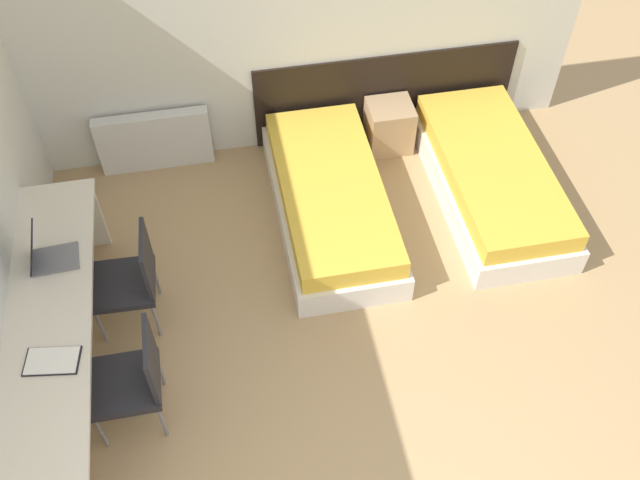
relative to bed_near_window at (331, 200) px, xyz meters
name	(u,v)px	position (x,y,z in m)	size (l,w,h in m)	color
wall_back	(279,16)	(-0.23, 1.07, 1.14)	(5.37, 0.05, 2.70)	silver
headboard_panel	(385,95)	(0.72, 1.03, 0.22)	(2.45, 0.03, 0.86)	black
bed_near_window	(331,200)	(0.00, 0.00, 0.00)	(0.91, 2.00, 0.43)	silver
bed_near_door	(491,178)	(1.44, 0.00, 0.00)	(0.91, 2.00, 0.43)	silver
nightstand	(389,126)	(0.72, 0.81, 0.03)	(0.41, 0.38, 0.47)	tan
radiator	(155,141)	(-1.43, 0.95, 0.08)	(1.01, 0.12, 0.58)	silver
desk	(54,327)	(-2.13, -1.15, 0.39)	(0.56, 2.48, 0.74)	beige
chair_near_laptop	(131,277)	(-1.64, -0.74, 0.28)	(0.48, 0.48, 0.89)	#232328
chair_near_notebook	(134,377)	(-1.64, -1.57, 0.28)	(0.46, 0.46, 0.89)	#232328
laptop	(47,255)	(-2.15, -0.69, 0.60)	(0.34, 0.27, 0.33)	slate
open_notebook	(52,361)	(-2.09, -1.52, 0.54)	(0.36, 0.25, 0.02)	black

